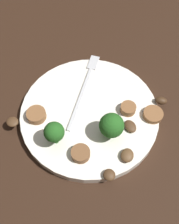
{
  "coord_description": "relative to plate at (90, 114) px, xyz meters",
  "views": [
    {
      "loc": [
        -0.2,
        -0.16,
        0.45
      ],
      "look_at": [
        0.0,
        0.0,
        0.02
      ],
      "focal_mm": 44.22,
      "sensor_mm": 36.0,
      "label": 1
    }
  ],
  "objects": [
    {
      "name": "ground_plane",
      "position": [
        0.0,
        0.0,
        -0.01
      ],
      "size": [
        1.4,
        1.4,
        0.0
      ],
      "primitive_type": "plane",
      "color": "black"
    },
    {
      "name": "broccoli_floret_0",
      "position": [
        -0.01,
        -0.06,
        0.04
      ],
      "size": [
        0.04,
        0.04,
        0.05
      ],
      "color": "#296420",
      "rests_on": "plate"
    },
    {
      "name": "sausage_slice_1",
      "position": [
        0.05,
        -0.05,
        0.02
      ],
      "size": [
        0.04,
        0.04,
        0.01
      ],
      "primitive_type": "cylinder",
      "rotation": [
        0.0,
        0.0,
        1.27
      ],
      "color": "brown",
      "rests_on": "plate"
    },
    {
      "name": "fork",
      "position": [
        0.04,
        0.04,
        0.01
      ],
      "size": [
        0.17,
        0.08,
        0.0
      ],
      "rotation": [
        0.0,
        0.0,
        0.38
      ],
      "color": "silver",
      "rests_on": "plate"
    },
    {
      "name": "plate",
      "position": [
        0.0,
        0.0,
        0.0
      ],
      "size": [
        0.25,
        0.25,
        0.02
      ],
      "primitive_type": "cylinder",
      "color": "white",
      "rests_on": "ground_plane"
    },
    {
      "name": "sausage_slice_0",
      "position": [
        -0.08,
        -0.04,
        0.02
      ],
      "size": [
        0.04,
        0.04,
        0.01
      ],
      "primitive_type": "cylinder",
      "rotation": [
        0.0,
        0.0,
        1.75
      ],
      "color": "brown",
      "rests_on": "plate"
    },
    {
      "name": "sausage_slice_2",
      "position": [
        0.06,
        -0.1,
        0.01
      ],
      "size": [
        0.05,
        0.05,
        0.01
      ],
      "primitive_type": "cylinder",
      "rotation": [
        0.0,
        0.0,
        0.62
      ],
      "color": "brown",
      "rests_on": "plate"
    },
    {
      "name": "sausage_slice_3",
      "position": [
        -0.07,
        0.07,
        0.02
      ],
      "size": [
        0.05,
        0.05,
        0.01
      ],
      "primitive_type": "cylinder",
      "rotation": [
        0.0,
        0.0,
        0.93
      ],
      "color": "brown",
      "rests_on": "plate"
    },
    {
      "name": "mushroom_1",
      "position": [
        -0.03,
        -0.1,
        0.01
      ],
      "size": [
        0.03,
        0.03,
        0.01
      ],
      "primitive_type": "ellipsoid",
      "rotation": [
        0.0,
        0.0,
        3.51
      ],
      "color": "brown",
      "rests_on": "plate"
    },
    {
      "name": "mushroom_2",
      "position": [
        -0.1,
        0.09,
        0.01
      ],
      "size": [
        0.02,
        0.03,
        0.01
      ],
      "primitive_type": "ellipsoid",
      "rotation": [
        0.0,
        0.0,
        4.91
      ],
      "color": "#4C331E",
      "rests_on": "plate"
    },
    {
      "name": "broccoli_floret_1",
      "position": [
        -0.08,
        0.01,
        0.04
      ],
      "size": [
        0.03,
        0.03,
        0.05
      ],
      "color": "#296420",
      "rests_on": "plate"
    },
    {
      "name": "mushroom_3",
      "position": [
        0.1,
        -0.09,
        0.02
      ],
      "size": [
        0.02,
        0.03,
        0.01
      ],
      "primitive_type": "ellipsoid",
      "rotation": [
        0.0,
        0.0,
        2.02
      ],
      "color": "#422B19",
      "rests_on": "plate"
    },
    {
      "name": "mushroom_0",
      "position": [
        0.02,
        -0.08,
        0.01
      ],
      "size": [
        0.03,
        0.03,
        0.01
      ],
      "primitive_type": "ellipsoid",
      "rotation": [
        0.0,
        0.0,
        4.24
      ],
      "color": "#4C331E",
      "rests_on": "plate"
    },
    {
      "name": "mushroom_4",
      "position": [
        -0.08,
        -0.1,
        0.01
      ],
      "size": [
        0.03,
        0.03,
        0.01
      ],
      "primitive_type": "ellipsoid",
      "rotation": [
        0.0,
        0.0,
        4.13
      ],
      "color": "#4C331E",
      "rests_on": "plate"
    }
  ]
}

